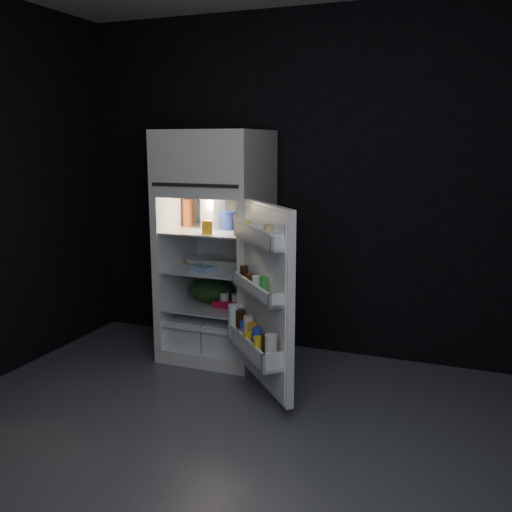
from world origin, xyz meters
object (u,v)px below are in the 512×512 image
at_px(milk_jug, 213,213).
at_px(refrigerator, 217,238).
at_px(fridge_door, 262,301).
at_px(egg_carton, 224,265).
at_px(yogurt_tray, 232,304).

bearing_deg(milk_jug, refrigerator, 53.48).
bearing_deg(fridge_door, refrigerator, 133.65).
distance_m(refrigerator, fridge_door, 0.95).
relative_size(refrigerator, egg_carton, 5.55).
bearing_deg(yogurt_tray, refrigerator, 154.94).
relative_size(refrigerator, yogurt_tray, 6.55).
bearing_deg(fridge_door, egg_carton, 132.64).
bearing_deg(refrigerator, egg_carton, -39.79).
bearing_deg(yogurt_tray, egg_carton, -178.67).
bearing_deg(milk_jug, egg_carton, -8.96).
xyz_separation_m(refrigerator, egg_carton, (0.09, -0.08, -0.19)).
bearing_deg(fridge_door, milk_jug, 135.68).
xyz_separation_m(fridge_door, yogurt_tray, (-0.47, 0.58, -0.23)).
bearing_deg(egg_carton, refrigerator, 135.22).
height_order(milk_jug, yogurt_tray, milk_jug).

